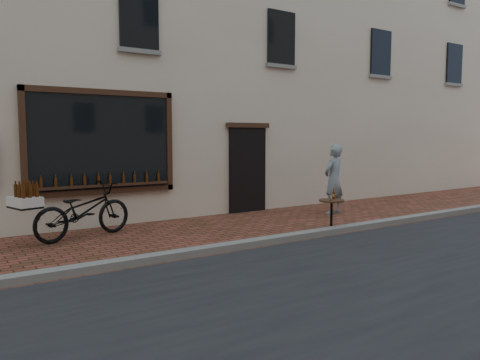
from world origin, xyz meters
TOP-DOWN VIEW (x-y plane):
  - ground at (0.00, 0.00)m, footprint 90.00×90.00m
  - kerb at (0.00, 0.20)m, footprint 90.00×0.25m
  - shop_building at (0.00, 6.50)m, footprint 28.00×6.20m
  - cargo_bicycle at (-2.60, 2.59)m, footprint 2.43×1.26m
  - bistro_table at (1.89, 0.37)m, footprint 0.52×0.52m
  - pedestrian at (3.54, 1.97)m, footprint 0.72×0.56m

SIDE VIEW (x-z plane):
  - ground at x=0.00m, z-range 0.00..0.00m
  - kerb at x=0.00m, z-range 0.00..0.12m
  - bistro_table at x=1.89m, z-range 0.03..0.92m
  - cargo_bicycle at x=-2.60m, z-range -0.03..1.11m
  - pedestrian at x=3.54m, z-range 0.00..1.76m
  - shop_building at x=0.00m, z-range 0.00..10.00m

